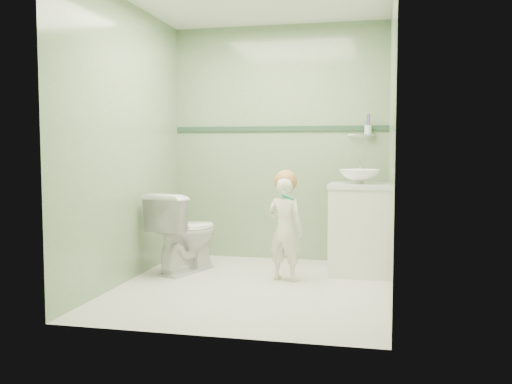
# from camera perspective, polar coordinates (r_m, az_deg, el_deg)

# --- Properties ---
(ground) EXTENTS (2.50, 2.50, 0.00)m
(ground) POSITION_cam_1_polar(r_m,az_deg,el_deg) (4.71, -0.40, -9.65)
(ground) COLOR silver
(ground) RESTS_ON ground
(room_shell) EXTENTS (2.50, 2.54, 2.40)m
(room_shell) POSITION_cam_1_polar(r_m,az_deg,el_deg) (4.57, -0.41, 5.12)
(room_shell) COLOR gray
(room_shell) RESTS_ON ground
(trim_stripe) EXTENTS (2.20, 0.02, 0.05)m
(trim_stripe) POSITION_cam_1_polar(r_m,az_deg,el_deg) (5.78, 2.34, 6.45)
(trim_stripe) COLOR #284732
(trim_stripe) RESTS_ON room_shell
(vanity) EXTENTS (0.52, 0.50, 0.80)m
(vanity) POSITION_cam_1_polar(r_m,az_deg,el_deg) (5.21, 10.41, -3.87)
(vanity) COLOR white
(vanity) RESTS_ON ground
(counter) EXTENTS (0.54, 0.52, 0.04)m
(counter) POSITION_cam_1_polar(r_m,az_deg,el_deg) (5.16, 10.48, 0.64)
(counter) COLOR white
(counter) RESTS_ON vanity
(basin) EXTENTS (0.37, 0.37, 0.13)m
(basin) POSITION_cam_1_polar(r_m,az_deg,el_deg) (5.16, 10.49, 1.57)
(basin) COLOR white
(basin) RESTS_ON counter
(faucet) EXTENTS (0.03, 0.13, 0.18)m
(faucet) POSITION_cam_1_polar(r_m,az_deg,el_deg) (5.34, 10.57, 2.52)
(faucet) COLOR silver
(faucet) RESTS_ON counter
(cup_holder) EXTENTS (0.26, 0.07, 0.21)m
(cup_holder) POSITION_cam_1_polar(r_m,az_deg,el_deg) (5.64, 11.26, 6.23)
(cup_holder) COLOR silver
(cup_holder) RESTS_ON room_shell
(toilet) EXTENTS (0.63, 0.82, 0.74)m
(toilet) POSITION_cam_1_polar(r_m,az_deg,el_deg) (5.26, -7.19, -4.06)
(toilet) COLOR white
(toilet) RESTS_ON ground
(toddler) EXTENTS (0.37, 0.29, 0.90)m
(toddler) POSITION_cam_1_polar(r_m,az_deg,el_deg) (4.87, 2.98, -3.80)
(toddler) COLOR white
(toddler) RESTS_ON ground
(hair_cap) EXTENTS (0.20, 0.20, 0.20)m
(hair_cap) POSITION_cam_1_polar(r_m,az_deg,el_deg) (4.85, 3.04, 1.10)
(hair_cap) COLOR #B47941
(hair_cap) RESTS_ON toddler
(teal_toothbrush) EXTENTS (0.11, 0.14, 0.08)m
(teal_toothbrush) POSITION_cam_1_polar(r_m,az_deg,el_deg) (4.69, 3.18, -0.50)
(teal_toothbrush) COLOR #05916D
(teal_toothbrush) RESTS_ON toddler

